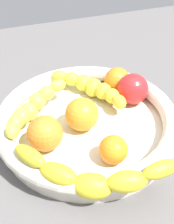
# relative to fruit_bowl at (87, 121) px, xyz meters

# --- Properties ---
(kitchen_counter) EXTENTS (1.20, 1.20, 0.03)m
(kitchen_counter) POSITION_rel_fruit_bowl_xyz_m (0.00, 0.00, -0.05)
(kitchen_counter) COLOR #5E5B5B
(kitchen_counter) RESTS_ON ground
(fruit_bowl) EXTENTS (0.37, 0.37, 0.06)m
(fruit_bowl) POSITION_rel_fruit_bowl_xyz_m (0.00, 0.00, 0.00)
(fruit_bowl) COLOR beige
(fruit_bowl) RESTS_ON kitchen_counter
(banana_draped_left) EXTENTS (0.15, 0.25, 0.06)m
(banana_draped_left) POSITION_rel_fruit_bowl_xyz_m (0.15, -0.05, 0.03)
(banana_draped_left) COLOR yellow
(banana_draped_left) RESTS_ON fruit_bowl
(banana_draped_right) EXTENTS (0.15, 0.15, 0.05)m
(banana_draped_right) POSITION_rel_fruit_bowl_xyz_m (-0.05, -0.10, 0.02)
(banana_draped_right) COLOR yellow
(banana_draped_right) RESTS_ON fruit_bowl
(banana_arching_top) EXTENTS (0.18, 0.13, 0.05)m
(banana_arching_top) POSITION_rel_fruit_bowl_xyz_m (-0.08, 0.04, 0.02)
(banana_arching_top) COLOR yellow
(banana_arching_top) RESTS_ON fruit_bowl
(orange_front) EXTENTS (0.07, 0.07, 0.07)m
(orange_front) POSITION_rel_fruit_bowl_xyz_m (0.01, -0.01, 0.03)
(orange_front) COLOR orange
(orange_front) RESTS_ON fruit_bowl
(orange_mid_left) EXTENTS (0.05, 0.05, 0.05)m
(orange_mid_left) POSITION_rel_fruit_bowl_xyz_m (0.11, 0.01, 0.02)
(orange_mid_left) COLOR orange
(orange_mid_left) RESTS_ON fruit_bowl
(orange_mid_right) EXTENTS (0.06, 0.06, 0.06)m
(orange_mid_right) POSITION_rel_fruit_bowl_xyz_m (-0.09, 0.10, 0.02)
(orange_mid_right) COLOR orange
(orange_mid_right) RESTS_ON fruit_bowl
(orange_rear) EXTENTS (0.07, 0.07, 0.07)m
(orange_rear) POSITION_rel_fruit_bowl_xyz_m (0.04, -0.09, 0.03)
(orange_rear) COLOR orange
(orange_rear) RESTS_ON fruit_bowl
(tomato_red) EXTENTS (0.07, 0.07, 0.07)m
(tomato_red) POSITION_rel_fruit_bowl_xyz_m (-0.04, 0.12, 0.03)
(tomato_red) COLOR red
(tomato_red) RESTS_ON fruit_bowl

